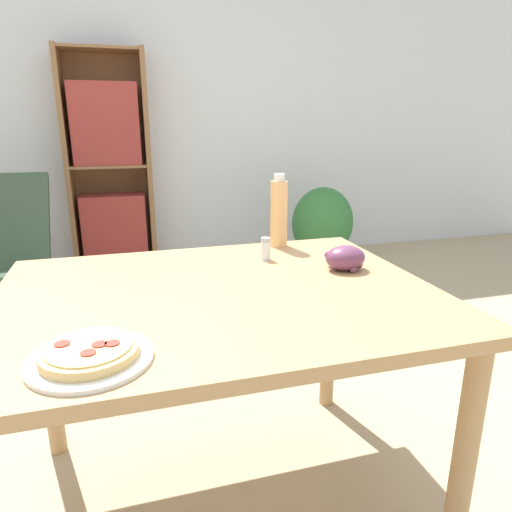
% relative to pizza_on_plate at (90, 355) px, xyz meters
% --- Properties ---
extents(ground_plane, '(14.00, 14.00, 0.00)m').
position_rel_pizza_on_plate_xyz_m(ground_plane, '(0.19, 0.46, -0.75)').
color(ground_plane, tan).
extents(wall_back, '(8.00, 0.05, 2.60)m').
position_rel_pizza_on_plate_xyz_m(wall_back, '(0.19, 3.08, 0.55)').
color(wall_back, silver).
rests_on(wall_back, ground_plane).
extents(dining_table, '(1.21, 0.93, 0.73)m').
position_rel_pizza_on_plate_xyz_m(dining_table, '(0.32, 0.32, -0.11)').
color(dining_table, tan).
rests_on(dining_table, ground_plane).
extents(pizza_on_plate, '(0.25, 0.25, 0.04)m').
position_rel_pizza_on_plate_xyz_m(pizza_on_plate, '(0.00, 0.00, 0.00)').
color(pizza_on_plate, white).
rests_on(pizza_on_plate, dining_table).
extents(grape_bunch, '(0.13, 0.11, 0.08)m').
position_rel_pizza_on_plate_xyz_m(grape_bunch, '(0.75, 0.39, 0.02)').
color(grape_bunch, '#6B3856').
rests_on(grape_bunch, dining_table).
extents(drink_bottle, '(0.06, 0.06, 0.27)m').
position_rel_pizza_on_plate_xyz_m(drink_bottle, '(0.64, 0.72, 0.11)').
color(drink_bottle, '#EFB270').
rests_on(drink_bottle, dining_table).
extents(salt_shaker, '(0.03, 0.03, 0.08)m').
position_rel_pizza_on_plate_xyz_m(salt_shaker, '(0.54, 0.56, 0.02)').
color(salt_shaker, white).
rests_on(salt_shaker, dining_table).
extents(bookshelf, '(0.63, 0.31, 1.71)m').
position_rel_pizza_on_plate_xyz_m(bookshelf, '(-0.01, 2.90, 0.04)').
color(bookshelf, brown).
rests_on(bookshelf, ground_plane).
extents(potted_plant_floor, '(0.50, 0.42, 0.69)m').
position_rel_pizza_on_plate_xyz_m(potted_plant_floor, '(1.60, 2.43, -0.38)').
color(potted_plant_floor, '#8E5B42').
rests_on(potted_plant_floor, ground_plane).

